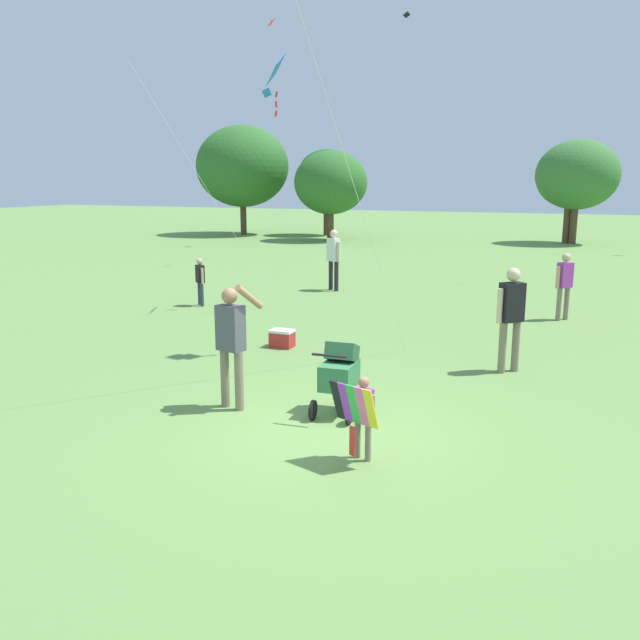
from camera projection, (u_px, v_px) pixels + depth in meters
name	position (u px, v px, depth m)	size (l,w,h in m)	color
ground_plane	(328.00, 431.00, 8.76)	(120.00, 120.00, 0.00)	#668E47
treeline_distant	(537.00, 172.00, 33.01)	(40.99, 6.69, 6.33)	brown
child_with_butterfly_kite	(361.00, 410.00, 7.72)	(0.62, 0.45, 1.01)	#7F705B
person_adult_flyer	(231.00, 337.00, 9.41)	(0.64, 0.54, 1.84)	#7F705B
stroller	(340.00, 371.00, 9.32)	(0.58, 1.10, 1.03)	black
kite_orange_delta	(272.00, 79.00, 15.85)	(1.91, 3.92, 6.26)	blue
person_red_shirt	(564.00, 281.00, 15.43)	(0.38, 0.41, 1.58)	#7F705B
person_couple_left	(334.00, 255.00, 19.55)	(0.50, 0.41, 1.80)	#232328
person_kid_running	(200.00, 278.00, 17.23)	(0.33, 0.30, 1.25)	#33384C
person_back_turned	(511.00, 311.00, 11.21)	(0.44, 0.44, 1.80)	#7F705B
cooler_box	(282.00, 338.00, 13.08)	(0.45, 0.33, 0.35)	red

